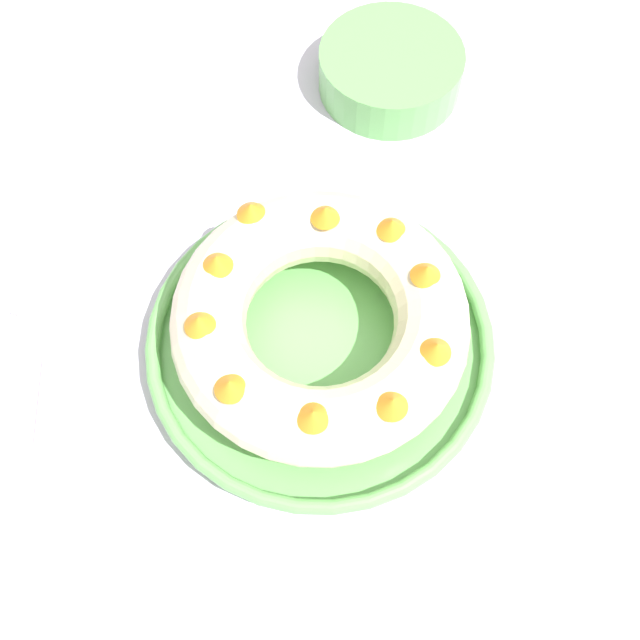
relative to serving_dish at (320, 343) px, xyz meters
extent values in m
plane|color=brown|center=(0.01, -0.02, -0.78)|extent=(8.00, 8.00, 0.00)
cube|color=silver|center=(0.01, -0.02, -0.03)|extent=(1.25, 1.23, 0.03)
cylinder|color=brown|center=(0.57, 0.52, -0.41)|extent=(0.06, 0.06, 0.74)
cylinder|color=#6BB760|center=(0.00, 0.00, -0.01)|extent=(0.28, 0.28, 0.01)
torus|color=#6BB760|center=(0.00, 0.00, 0.01)|extent=(0.29, 0.29, 0.01)
torus|color=beige|center=(0.00, 0.00, 0.04)|extent=(0.24, 0.24, 0.06)
cone|color=orange|center=(-0.07, -0.06, 0.08)|extent=(0.03, 0.03, 0.01)
cone|color=orange|center=(-0.01, -0.09, 0.08)|extent=(0.03, 0.03, 0.01)
cone|color=orange|center=(0.04, -0.09, 0.08)|extent=(0.03, 0.03, 0.01)
cone|color=orange|center=(0.08, -0.05, 0.08)|extent=(0.03, 0.03, 0.01)
cone|color=orange|center=(0.08, 0.02, 0.08)|extent=(0.03, 0.03, 0.01)
cone|color=orange|center=(0.06, 0.06, 0.08)|extent=(0.03, 0.03, 0.01)
cone|color=orange|center=(0.01, 0.08, 0.08)|extent=(0.03, 0.03, 0.01)
cone|color=orange|center=(-0.05, 0.08, 0.08)|extent=(0.02, 0.02, 0.01)
cone|color=orange|center=(-0.08, 0.04, 0.08)|extent=(0.03, 0.03, 0.01)
cone|color=orange|center=(-0.09, -0.01, 0.08)|extent=(0.03, 0.03, 0.01)
cube|color=white|center=(-0.25, -0.02, -0.01)|extent=(0.01, 0.15, 0.01)
cube|color=silver|center=(-0.25, 0.08, -0.01)|extent=(0.02, 0.06, 0.01)
cube|color=white|center=(-0.23, -0.03, -0.01)|extent=(0.02, 0.08, 0.01)
cube|color=silver|center=(-0.23, 0.06, -0.01)|extent=(0.02, 0.10, 0.00)
cylinder|color=#6BB760|center=(0.09, 0.29, 0.01)|extent=(0.15, 0.15, 0.05)
camera|label=1|loc=(-0.02, -0.26, 0.57)|focal=42.00mm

